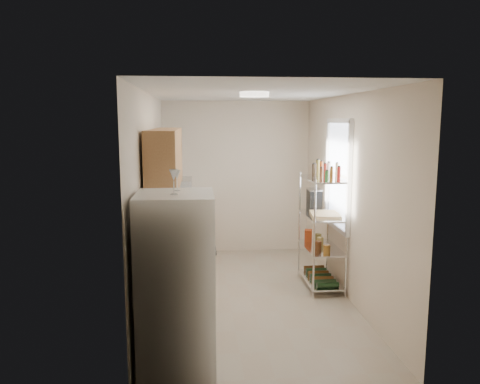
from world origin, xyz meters
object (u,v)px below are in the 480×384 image
object	(u,v)px
frying_pan_large	(176,217)
cutting_board	(325,214)
rice_cooker	(175,218)
espresso_machine	(314,199)
refrigerator	(177,284)

from	to	relation	value
frying_pan_large	cutting_board	xyz separation A→B (m)	(2.01, -0.53, 0.10)
rice_cooker	espresso_machine	xyz separation A→B (m)	(1.94, 0.38, 0.15)
cutting_board	rice_cooker	bearing A→B (deg)	-179.90
refrigerator	espresso_machine	xyz separation A→B (m)	(1.85, 2.35, 0.34)
refrigerator	rice_cooker	world-z (taller)	refrigerator
espresso_machine	refrigerator	bearing A→B (deg)	-126.38
frying_pan_large	espresso_machine	xyz separation A→B (m)	(1.95, -0.15, 0.24)
cutting_board	espresso_machine	bearing A→B (deg)	98.49
rice_cooker	cutting_board	distance (m)	2.00
rice_cooker	cutting_board	world-z (taller)	rice_cooker
rice_cooker	frying_pan_large	distance (m)	0.54
refrigerator	frying_pan_large	bearing A→B (deg)	92.41
frying_pan_large	espresso_machine	distance (m)	1.97
frying_pan_large	cutting_board	size ratio (longest dim) A/B	0.59
rice_cooker	cutting_board	xyz separation A→B (m)	(2.00, 0.00, 0.01)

